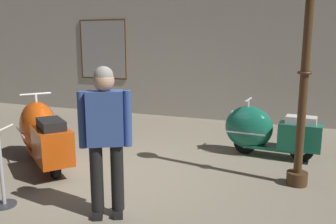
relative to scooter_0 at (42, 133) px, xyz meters
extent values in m
plane|color=gray|center=(1.41, 0.04, -0.50)|extent=(60.00, 60.00, 0.00)
cube|color=#ADA89E|center=(1.41, 4.22, 1.29)|extent=(18.00, 0.20, 3.58)
cube|color=brown|center=(-1.28, 4.11, 1.19)|extent=(1.39, 0.03, 1.58)
cube|color=#9E9E9E|center=(-1.28, 4.09, 1.19)|extent=(1.31, 0.01, 1.50)
cylinder|color=black|center=(-0.27, 0.22, -0.28)|extent=(0.40, 0.35, 0.44)
cylinder|color=silver|center=(-0.27, 0.22, -0.28)|extent=(0.22, 0.21, 0.20)
cylinder|color=black|center=(0.55, -0.44, -0.28)|extent=(0.40, 0.35, 0.44)
cylinder|color=silver|center=(0.55, -0.44, -0.28)|extent=(0.22, 0.21, 0.20)
cube|color=#C6470F|center=(0.14, -0.11, -0.30)|extent=(1.08, 0.97, 0.06)
ellipsoid|color=#C6470F|center=(-0.23, 0.18, 0.04)|extent=(1.09, 1.04, 0.85)
cube|color=#C6470F|center=(0.52, -0.42, -0.03)|extent=(0.87, 0.82, 0.49)
cube|color=black|center=(0.52, -0.42, 0.28)|extent=(0.61, 0.58, 0.13)
sphere|color=silver|center=(-0.47, 0.38, 0.27)|extent=(0.17, 0.17, 0.17)
cylinder|color=silver|center=(-0.25, 0.20, 0.43)|extent=(0.05, 0.05, 0.31)
cylinder|color=silver|center=(-0.25, 0.20, 0.58)|extent=(0.33, 0.40, 0.04)
cube|color=silver|center=(-0.40, -0.04, -0.02)|extent=(0.59, 0.48, 0.03)
cylinder|color=black|center=(2.95, 1.65, -0.31)|extent=(0.40, 0.11, 0.39)
cylinder|color=silver|center=(2.95, 1.65, -0.31)|extent=(0.18, 0.11, 0.18)
cylinder|color=black|center=(3.88, 1.58, -0.31)|extent=(0.40, 0.11, 0.39)
cylinder|color=silver|center=(3.88, 1.58, -0.31)|extent=(0.18, 0.11, 0.18)
cube|color=#196B51|center=(3.41, 1.62, -0.33)|extent=(0.95, 0.42, 0.05)
ellipsoid|color=#196B51|center=(3.00, 1.65, -0.03)|extent=(0.86, 0.57, 0.74)
cube|color=#196B51|center=(3.84, 1.58, -0.09)|extent=(0.69, 0.44, 0.43)
cube|color=silver|center=(3.84, 1.58, 0.18)|extent=(0.49, 0.31, 0.12)
sphere|color=silver|center=(2.73, 1.67, 0.18)|extent=(0.15, 0.15, 0.15)
cylinder|color=silver|center=(2.97, 1.65, 0.31)|extent=(0.04, 0.04, 0.27)
cylinder|color=silver|center=(2.97, 1.65, 0.45)|extent=(0.06, 0.43, 0.03)
cube|color=silver|center=(2.98, 1.40, -0.08)|extent=(0.66, 0.06, 0.02)
cylinder|color=#472D19|center=(3.84, 0.50, -0.41)|extent=(0.28, 0.28, 0.18)
cylinder|color=#472D19|center=(3.84, 0.50, 0.91)|extent=(0.11, 0.11, 2.46)
torus|color=#472D19|center=(3.84, 0.50, 1.03)|extent=(0.19, 0.19, 0.04)
cube|color=black|center=(1.96, -1.13, -0.46)|extent=(0.21, 0.28, 0.08)
cylinder|color=black|center=(1.97, -1.15, 0.00)|extent=(0.14, 0.14, 0.83)
cube|color=black|center=(1.76, -1.24, -0.46)|extent=(0.21, 0.28, 0.08)
cylinder|color=black|center=(1.77, -1.25, 0.00)|extent=(0.14, 0.14, 0.83)
cube|color=#334C8C|center=(1.87, -1.20, 0.63)|extent=(0.44, 0.36, 0.59)
cylinder|color=#334C8C|center=(2.08, -1.09, 0.62)|extent=(0.09, 0.09, 0.61)
cylinder|color=#334C8C|center=(1.66, -1.31, 0.62)|extent=(0.09, 0.09, 0.61)
sphere|color=tan|center=(1.87, -1.20, 1.03)|extent=(0.22, 0.22, 0.22)
sphere|color=gray|center=(1.87, -1.20, 1.08)|extent=(0.21, 0.21, 0.21)
cylinder|color=#333338|center=(0.57, -1.41, -0.49)|extent=(0.28, 0.28, 0.02)
cylinder|color=#A5A5AD|center=(0.57, -1.41, -0.04)|extent=(0.04, 0.04, 0.88)
camera|label=1|loc=(3.82, -4.48, 1.45)|focal=38.53mm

